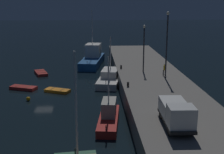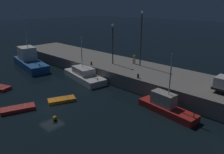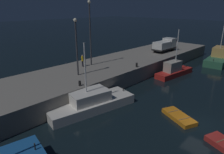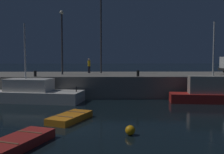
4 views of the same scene
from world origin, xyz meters
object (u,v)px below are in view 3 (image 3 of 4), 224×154
Objects in this scene: bollard_west at (80,83)px; bollard_central at (137,65)px; utility_truck at (165,45)px; dockworker at (82,60)px; fishing_trawler_red at (174,70)px; fishing_boat_white at (219,57)px; lamp_post_west at (76,43)px; fishing_boat_orange at (91,102)px; lamp_post_east at (90,29)px; rowboat_white_mid at (179,117)px.

bollard_west is 0.94× the size of bollard_central.
utility_truck reaches higher than dockworker.
dockworker reaches higher than bollard_west.
fishing_trawler_red is at bearing -36.76° from dockworker.
fishing_trawler_red is 13.85m from fishing_boat_white.
lamp_post_west is 20.83m from utility_truck.
fishing_boat_orange is 16.54× the size of bollard_central.
lamp_post_west is 9.52m from bollard_central.
bollard_west is at bearing 169.96° from fishing_boat_white.
fishing_boat_orange is 5.73× the size of dockworker.
utility_truck reaches higher than bollard_central.
fishing_boat_orange is (-30.11, 3.56, -0.29)m from fishing_boat_white.
fishing_boat_white is 1.13× the size of lamp_post_east.
rowboat_white_mid is 2.21× the size of dockworker.
fishing_trawler_red is at bearing 30.08° from rowboat_white_mid.
lamp_post_east is 15.98× the size of bollard_west.
fishing_boat_orange is at bearing -123.39° from dockworker.
dockworker is (0.24, 15.40, 3.01)m from rowboat_white_mid.
lamp_post_west is (-2.56, 12.78, 6.18)m from rowboat_white_mid.
utility_truck is at bearing 40.94° from fishing_trawler_red.
dockworker is at bearing 56.61° from fishing_boat_orange.
lamp_post_east is 9.88m from bollard_west.
lamp_post_west is at bearing 178.58° from utility_truck.
rowboat_white_mid is at bearing -96.40° from lamp_post_east.
dockworker reaches higher than bollard_central.
fishing_boat_white reaches higher than utility_truck.
lamp_post_east reaches higher than fishing_boat_orange.
fishing_boat_orange is 2.59× the size of rowboat_white_mid.
fishing_boat_orange reaches higher than utility_truck.
bollard_central is at bearing 59.98° from rowboat_white_mid.
fishing_boat_white is at bearing -47.63° from utility_truck.
fishing_trawler_red is at bearing -9.60° from bollard_west.
utility_truck is at bearing -1.42° from lamp_post_west.
rowboat_white_mid is 16.93m from lamp_post_east.
rowboat_white_mid is at bearing -78.67° from lamp_post_west.
dockworker is at bearing 171.91° from lamp_post_east.
bollard_west is (-2.18, -3.19, -3.88)m from lamp_post_west.
fishing_trawler_red is 16.81m from bollard_west.
dockworker is 7.91m from bollard_central.
fishing_trawler_red is at bearing -22.68° from lamp_post_west.
fishing_boat_white is 25.73m from rowboat_white_mid.
lamp_post_east is (4.27, 2.41, 1.09)m from lamp_post_west.
dockworker is at bearing 43.01° from lamp_post_west.
lamp_post_east is 15.08× the size of bollard_central.
lamp_post_east is (-23.66, 10.93, 6.40)m from fishing_boat_white.
lamp_post_west is at bearing 55.64° from bollard_west.
bollard_west is at bearing -130.65° from dockworker.
lamp_post_east is 5.23× the size of dockworker.
bollard_west is (-22.80, -2.68, -0.96)m from utility_truck.
lamp_post_west is 12.29× the size of bollard_west.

